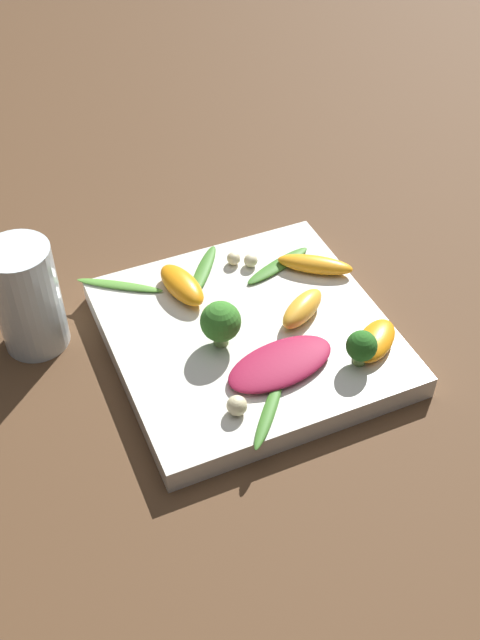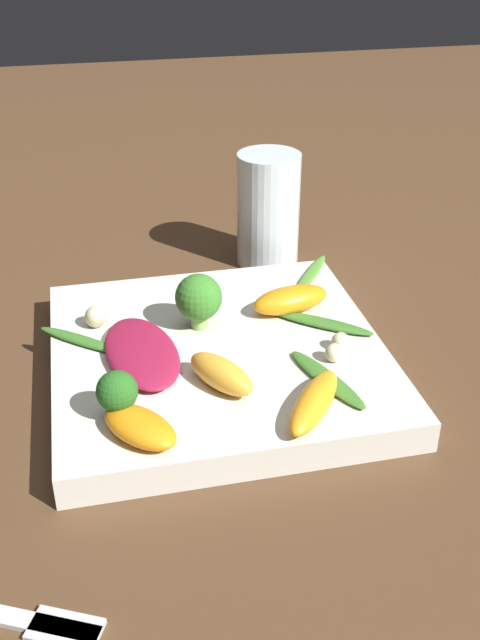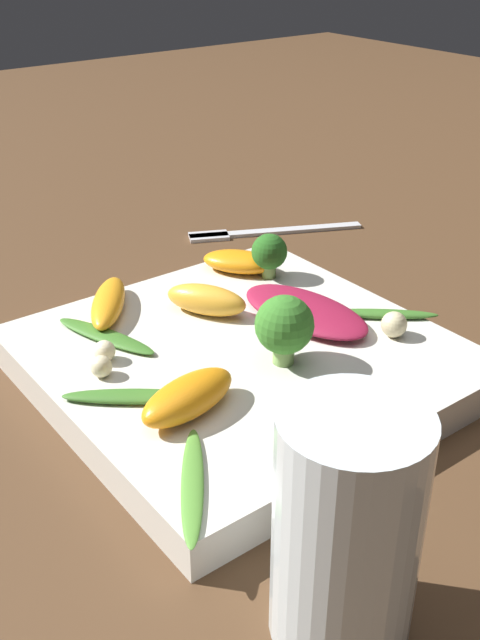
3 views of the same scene
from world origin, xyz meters
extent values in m
plane|color=#4C331E|center=(0.00, 0.00, 0.00)|extent=(2.40, 2.40, 0.00)
cube|color=silver|center=(0.00, 0.00, 0.01)|extent=(0.26, 0.26, 0.02)
cylinder|color=silver|center=(0.19, -0.09, 0.06)|extent=(0.06, 0.06, 0.11)
ellipsoid|color=maroon|center=(-0.01, 0.06, 0.03)|extent=(0.11, 0.07, 0.01)
ellipsoid|color=orange|center=(0.04, -0.07, 0.04)|extent=(0.04, 0.07, 0.02)
ellipsoid|color=orange|center=(-0.10, -0.05, 0.03)|extent=(0.08, 0.06, 0.02)
ellipsoid|color=#FCAD33|center=(-0.05, 0.01, 0.04)|extent=(0.06, 0.05, 0.02)
ellipsoid|color=orange|center=(-0.10, 0.07, 0.03)|extent=(0.07, 0.06, 0.02)
cylinder|color=#84AD5B|center=(0.03, 0.01, 0.03)|extent=(0.01, 0.01, 0.02)
sphere|color=#387A28|center=(0.03, 0.01, 0.05)|extent=(0.04, 0.04, 0.04)
cylinder|color=#7A9E51|center=(-0.07, 0.08, 0.03)|extent=(0.01, 0.01, 0.01)
sphere|color=#26601E|center=(-0.07, 0.08, 0.05)|extent=(0.03, 0.03, 0.03)
ellipsoid|color=#3D7528|center=(0.01, -0.09, 0.03)|extent=(0.06, 0.08, 0.01)
ellipsoid|color=#3D7528|center=(-0.06, -0.07, 0.03)|extent=(0.09, 0.04, 0.00)
ellipsoid|color=#3D7528|center=(0.03, 0.10, 0.03)|extent=(0.06, 0.07, 0.01)
ellipsoid|color=#518E33|center=(0.10, -0.11, 0.03)|extent=(0.08, 0.06, 0.00)
sphere|color=beige|center=(-0.04, -0.08, 0.03)|extent=(0.01, 0.01, 0.01)
sphere|color=beige|center=(0.05, 0.09, 0.03)|extent=(0.02, 0.02, 0.02)
sphere|color=beige|center=(-0.02, -0.09, 0.03)|extent=(0.01, 0.01, 0.01)
camera|label=1|loc=(0.21, 0.47, 0.53)|focal=42.00mm
camera|label=2|loc=(-0.49, 0.09, 0.34)|focal=42.00mm
camera|label=3|loc=(0.35, -0.26, 0.28)|focal=42.00mm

